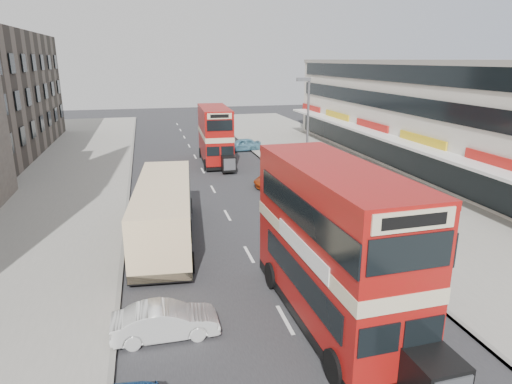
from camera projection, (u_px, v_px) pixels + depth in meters
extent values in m
plane|color=#28282B|center=(303.00, 352.00, 14.84)|extent=(160.00, 160.00, 0.00)
cube|color=#28282B|center=(213.00, 189.00, 33.46)|extent=(12.00, 90.00, 0.01)
cube|color=gray|center=(360.00, 178.00, 36.19)|extent=(12.00, 90.00, 0.15)
cube|color=gray|center=(39.00, 200.00, 30.69)|extent=(12.00, 90.00, 0.15)
cube|color=gray|center=(128.00, 194.00, 32.04)|extent=(0.20, 90.00, 0.16)
cube|color=gray|center=(291.00, 183.00, 34.83)|extent=(0.20, 90.00, 0.16)
cube|color=beige|center=(438.00, 118.00, 38.62)|extent=(8.00, 46.00, 9.00)
cube|color=black|center=(393.00, 153.00, 38.52)|extent=(0.10, 44.00, 2.40)
cube|color=gray|center=(444.00, 62.00, 37.31)|extent=(8.20, 46.20, 0.40)
cube|color=white|center=(385.00, 137.00, 37.92)|extent=(1.80, 44.00, 0.20)
cylinder|color=slate|center=(307.00, 137.00, 31.97)|extent=(0.16, 0.16, 8.00)
cube|color=slate|center=(304.00, 79.00, 30.74)|extent=(1.00, 0.20, 0.25)
cube|color=black|center=(329.00, 308.00, 16.77)|extent=(3.12, 9.00, 0.39)
cube|color=#990E0D|center=(331.00, 276.00, 16.39)|extent=(3.10, 9.00, 2.45)
cube|color=beige|center=(332.00, 240.00, 16.00)|extent=(3.14, 9.04, 0.50)
cube|color=#990E0D|center=(334.00, 205.00, 15.62)|extent=(3.10, 9.00, 2.34)
cube|color=#990E0D|center=(336.00, 170.00, 15.26)|extent=(3.12, 9.02, 0.28)
cube|color=black|center=(434.00, 381.00, 12.06)|extent=(1.39, 1.38, 1.45)
cube|color=black|center=(216.00, 159.00, 42.07)|extent=(2.80, 7.94, 0.34)
cube|color=#990E0D|center=(215.00, 146.00, 41.73)|extent=(2.78, 7.94, 2.16)
cube|color=beige|center=(215.00, 133.00, 41.38)|extent=(2.83, 7.98, 0.44)
cube|color=#990E0D|center=(215.00, 121.00, 41.05)|extent=(2.78, 7.94, 2.06)
cube|color=#990E0D|center=(214.00, 108.00, 40.73)|extent=(2.81, 7.96, 0.25)
cube|color=black|center=(229.00, 163.00, 37.79)|extent=(1.22, 1.23, 1.27)
cube|color=black|center=(166.00, 232.00, 24.02)|extent=(3.73, 11.09, 0.44)
cube|color=beige|center=(164.00, 210.00, 23.67)|extent=(3.70, 11.09, 2.83)
imported|color=silver|center=(165.00, 321.00, 15.53)|extent=(3.68, 1.29, 1.21)
imported|color=maroon|center=(303.00, 191.00, 30.43)|extent=(4.86, 2.00, 1.41)
imported|color=#BD4212|center=(283.00, 180.00, 33.75)|extent=(4.55, 2.24, 1.24)
imported|color=#5896B1|center=(242.00, 145.00, 47.20)|extent=(4.03, 1.79, 1.35)
imported|color=gray|center=(350.00, 194.00, 29.06)|extent=(0.69, 0.57, 1.60)
imported|color=gray|center=(280.00, 183.00, 33.40)|extent=(0.69, 1.71, 0.88)
imported|color=black|center=(280.00, 174.00, 33.19)|extent=(0.64, 0.44, 1.68)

